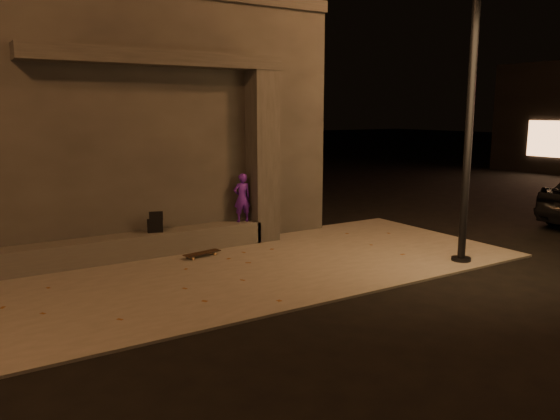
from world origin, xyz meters
TOP-DOWN VIEW (x-y plane):
  - ground at (0.00, 0.00)m, footprint 120.00×120.00m
  - sidewalk at (0.00, 2.00)m, footprint 11.00×4.40m
  - building at (-1.00, 6.49)m, footprint 9.00×5.10m
  - ledge at (-1.50, 3.75)m, footprint 6.00×0.55m
  - column at (1.70, 3.75)m, footprint 0.55×0.55m
  - canopy at (-0.50, 3.80)m, footprint 5.00×0.70m
  - skateboarder at (1.20, 3.75)m, footprint 0.40×0.29m
  - backpack at (-0.72, 3.75)m, footprint 0.34×0.27m
  - skateboard at (-0.04, 3.10)m, footprint 0.78×0.32m
  - street_lamp_0 at (3.98, 0.26)m, footprint 0.36×0.36m

SIDE VIEW (x-z plane):
  - ground at x=0.00m, z-range 0.00..0.00m
  - sidewalk at x=0.00m, z-range 0.00..0.04m
  - skateboard at x=-0.04m, z-range 0.07..0.15m
  - ledge at x=-1.50m, z-range 0.04..0.49m
  - backpack at x=-0.72m, z-range 0.42..0.84m
  - skateboarder at x=1.20m, z-range 0.49..1.52m
  - column at x=1.70m, z-range 0.04..3.64m
  - building at x=-1.00m, z-range -0.01..5.22m
  - street_lamp_0 at x=3.98m, z-range 0.47..7.08m
  - canopy at x=-0.50m, z-range 3.64..3.92m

